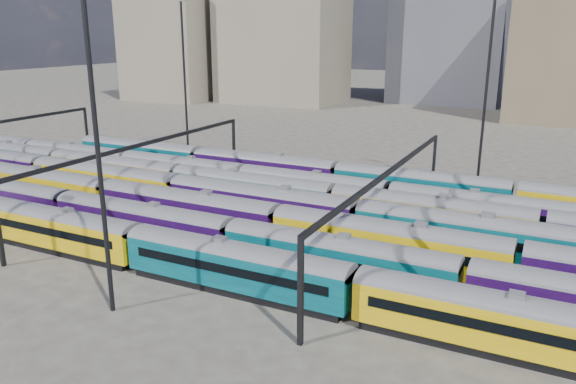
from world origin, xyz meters
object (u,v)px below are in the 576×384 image
at_px(rake_0, 504,317).
at_px(mast_2, 96,130).
at_px(rake_1, 142,219).
at_px(rake_2, 186,206).

height_order(rake_0, mast_2, mast_2).
relative_size(rake_1, rake_2, 1.33).
distance_m(rake_1, mast_2, 17.95).
relative_size(rake_0, mast_2, 4.00).
distance_m(rake_0, rake_2, 34.34).
relative_size(rake_0, rake_1, 0.71).
bearing_deg(rake_0, rake_1, 171.76).
height_order(rake_0, rake_1, rake_1).
height_order(rake_0, rake_2, rake_2).
bearing_deg(rake_1, rake_0, -8.24).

